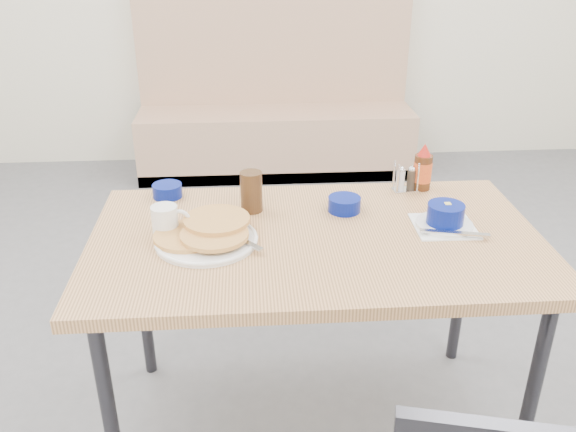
{
  "coord_description": "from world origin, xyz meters",
  "views": [
    {
      "loc": [
        -0.2,
        -1.41,
        1.64
      ],
      "look_at": [
        -0.09,
        0.27,
        0.82
      ],
      "focal_mm": 38.0,
      "sensor_mm": 36.0,
      "label": 1
    }
  ],
  "objects": [
    {
      "name": "creamer_bowl",
      "position": [
        -0.49,
        0.58,
        0.78
      ],
      "size": [
        0.1,
        0.1,
        0.05
      ],
      "rotation": [
        0.0,
        0.0,
        -0.08
      ],
      "color": "navy",
      "rests_on": "dining_table"
    },
    {
      "name": "grits_setting",
      "position": [
        0.41,
        0.28,
        0.79
      ],
      "size": [
        0.21,
        0.2,
        0.08
      ],
      "rotation": [
        0.0,
        0.0,
        -0.02
      ],
      "color": "white",
      "rests_on": "dining_table"
    },
    {
      "name": "dining_table",
      "position": [
        0.0,
        0.25,
        0.7
      ],
      "size": [
        1.4,
        0.8,
        0.76
      ],
      "color": "tan",
      "rests_on": "ground"
    },
    {
      "name": "pancake_plate",
      "position": [
        -0.34,
        0.24,
        0.78
      ],
      "size": [
        0.33,
        0.31,
        0.06
      ],
      "rotation": [
        0.0,
        0.0,
        0.4
      ],
      "color": "white",
      "rests_on": "dining_table"
    },
    {
      "name": "booth_bench",
      "position": [
        0.0,
        2.78,
        0.35
      ],
      "size": [
        1.9,
        0.56,
        1.22
      ],
      "color": "tan",
      "rests_on": "ground"
    },
    {
      "name": "coffee_mug",
      "position": [
        -0.46,
        0.3,
        0.81
      ],
      "size": [
        0.12,
        0.08,
        0.09
      ],
      "rotation": [
        0.0,
        0.0,
        0.02
      ],
      "color": "white",
      "rests_on": "dining_table"
    },
    {
      "name": "sugar_wrapper",
      "position": [
        -0.39,
        0.29,
        0.76
      ],
      "size": [
        0.04,
        0.04,
        0.0
      ],
      "primitive_type": "cube",
      "rotation": [
        0.0,
        0.0,
        0.4
      ],
      "color": "#E4554C",
      "rests_on": "dining_table"
    },
    {
      "name": "condiment_caddy",
      "position": [
        0.36,
        0.58,
        0.8
      ],
      "size": [
        0.1,
        0.07,
        0.11
      ],
      "rotation": [
        0.0,
        0.0,
        0.14
      ],
      "color": "silver",
      "rests_on": "dining_table"
    },
    {
      "name": "syrup_bottle",
      "position": [
        0.42,
        0.59,
        0.83
      ],
      "size": [
        0.07,
        0.07,
        0.17
      ],
      "rotation": [
        0.0,
        0.0,
        0.08
      ],
      "color": "#47230F",
      "rests_on": "dining_table"
    },
    {
      "name": "butter_bowl",
      "position": [
        0.11,
        0.42,
        0.78
      ],
      "size": [
        0.11,
        0.11,
        0.05
      ],
      "rotation": [
        0.0,
        0.0,
        0.42
      ],
      "color": "navy",
      "rests_on": "dining_table"
    },
    {
      "name": "amber_tumbler",
      "position": [
        -0.2,
        0.45,
        0.83
      ],
      "size": [
        0.09,
        0.09,
        0.14
      ],
      "primitive_type": "cylinder",
      "rotation": [
        0.0,
        0.0,
        0.31
      ],
      "color": "#3F2714",
      "rests_on": "dining_table"
    }
  ]
}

